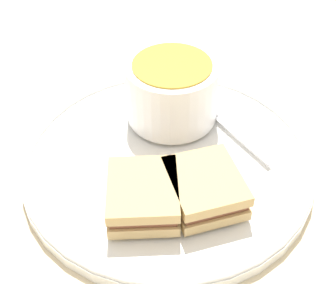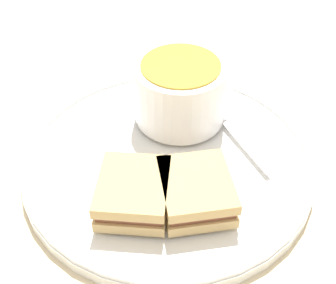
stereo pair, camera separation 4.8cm
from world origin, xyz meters
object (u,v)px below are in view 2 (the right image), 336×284
sandwich_half_near (133,192)px  sandwich_half_far (196,191)px  soup_bowl (180,91)px  spoon (221,118)px

sandwich_half_near → sandwich_half_far: bearing=-145.7°
soup_bowl → sandwich_half_near: size_ratio=1.07×
sandwich_half_near → spoon: bearing=-94.6°
soup_bowl → spoon: soup_bowl is taller
soup_bowl → spoon: (-0.04, -0.02, -0.03)m
sandwich_half_near → sandwich_half_far: same height
soup_bowl → sandwich_half_near: soup_bowl is taller
sandwich_half_near → sandwich_half_far: size_ratio=0.97×
spoon → sandwich_half_far: (-0.04, 0.12, 0.01)m
sandwich_half_far → spoon: bearing=-73.2°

